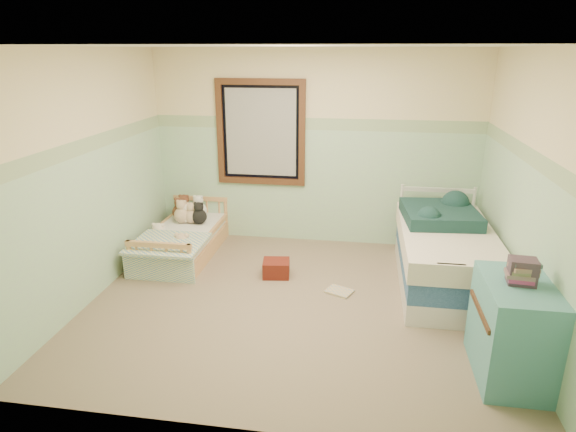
% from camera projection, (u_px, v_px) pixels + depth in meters
% --- Properties ---
extents(floor, '(4.20, 3.60, 0.02)m').
position_uv_depth(floor, '(295.00, 304.00, 5.03)').
color(floor, '#71634C').
rests_on(floor, ground).
extents(ceiling, '(4.20, 3.60, 0.02)m').
position_uv_depth(ceiling, '(296.00, 45.00, 4.21)').
color(ceiling, silver).
rests_on(ceiling, wall_back).
extents(wall_back, '(4.20, 0.04, 2.50)m').
position_uv_depth(wall_back, '(315.00, 149.00, 6.31)').
color(wall_back, beige).
rests_on(wall_back, floor).
extents(wall_front, '(4.20, 0.04, 2.50)m').
position_uv_depth(wall_front, '(253.00, 264.00, 2.94)').
color(wall_front, beige).
rests_on(wall_front, floor).
extents(wall_left, '(0.04, 3.60, 2.50)m').
position_uv_depth(wall_left, '(89.00, 177.00, 4.93)').
color(wall_left, beige).
rests_on(wall_left, floor).
extents(wall_right, '(0.04, 3.60, 2.50)m').
position_uv_depth(wall_right, '(530.00, 195.00, 4.32)').
color(wall_right, beige).
rests_on(wall_right, floor).
extents(wainscot_mint, '(4.20, 0.01, 1.50)m').
position_uv_depth(wainscot_mint, '(314.00, 187.00, 6.45)').
color(wainscot_mint, '#99B9A4').
rests_on(wainscot_mint, floor).
extents(border_strip, '(4.20, 0.01, 0.15)m').
position_uv_depth(border_strip, '(315.00, 124.00, 6.19)').
color(border_strip, '#487E55').
rests_on(border_strip, wall_back).
extents(window_frame, '(1.16, 0.06, 1.36)m').
position_uv_depth(window_frame, '(261.00, 133.00, 6.31)').
color(window_frame, '#3B2313').
rests_on(window_frame, wall_back).
extents(window_blinds, '(0.92, 0.01, 1.12)m').
position_uv_depth(window_blinds, '(261.00, 133.00, 6.31)').
color(window_blinds, '#B2B1AD').
rests_on(window_blinds, window_frame).
extents(toddler_bed_frame, '(0.77, 1.54, 0.20)m').
position_uv_depth(toddler_bed_frame, '(184.00, 247.00, 6.21)').
color(toddler_bed_frame, '#A8814E').
rests_on(toddler_bed_frame, floor).
extents(toddler_mattress, '(0.70, 1.47, 0.12)m').
position_uv_depth(toddler_mattress, '(183.00, 235.00, 6.15)').
color(toddler_mattress, white).
rests_on(toddler_mattress, toddler_bed_frame).
extents(patchwork_quilt, '(0.83, 0.77, 0.03)m').
position_uv_depth(patchwork_quilt, '(168.00, 244.00, 5.68)').
color(patchwork_quilt, '#598BB5').
rests_on(patchwork_quilt, toddler_mattress).
extents(plush_bed_brown, '(0.21, 0.21, 0.21)m').
position_uv_depth(plush_bed_brown, '(185.00, 210.00, 6.59)').
color(plush_bed_brown, brown).
rests_on(plush_bed_brown, toddler_mattress).
extents(plush_bed_white, '(0.21, 0.21, 0.21)m').
position_uv_depth(plush_bed_white, '(199.00, 210.00, 6.56)').
color(plush_bed_white, silver).
rests_on(plush_bed_white, toddler_mattress).
extents(plush_bed_tan, '(0.21, 0.21, 0.21)m').
position_uv_depth(plush_bed_tan, '(182.00, 215.00, 6.38)').
color(plush_bed_tan, '#CDAC8A').
rests_on(plush_bed_tan, toddler_mattress).
extents(plush_bed_dark, '(0.20, 0.20, 0.20)m').
position_uv_depth(plush_bed_dark, '(199.00, 216.00, 6.35)').
color(plush_bed_dark, black).
rests_on(plush_bed_dark, toddler_mattress).
extents(plush_floor_cream, '(0.26, 0.26, 0.26)m').
position_uv_depth(plush_floor_cream, '(160.00, 242.00, 6.28)').
color(plush_floor_cream, '#F5E5D0').
rests_on(plush_floor_cream, floor).
extents(plush_floor_tan, '(0.27, 0.27, 0.27)m').
position_uv_depth(plush_floor_tan, '(183.00, 254.00, 5.91)').
color(plush_floor_tan, '#CDAC8A').
rests_on(plush_floor_tan, floor).
extents(twin_bed_frame, '(0.92, 1.84, 0.22)m').
position_uv_depth(twin_bed_frame, '(443.00, 277.00, 5.36)').
color(twin_bed_frame, silver).
rests_on(twin_bed_frame, floor).
extents(twin_boxspring, '(0.92, 1.84, 0.22)m').
position_uv_depth(twin_boxspring, '(445.00, 258.00, 5.29)').
color(twin_boxspring, navy).
rests_on(twin_boxspring, twin_bed_frame).
extents(twin_mattress, '(0.95, 1.87, 0.22)m').
position_uv_depth(twin_mattress, '(447.00, 239.00, 5.22)').
color(twin_mattress, silver).
rests_on(twin_mattress, twin_boxspring).
extents(teal_blanket, '(0.85, 0.89, 0.14)m').
position_uv_depth(teal_blanket, '(440.00, 214.00, 5.45)').
color(teal_blanket, '#143130').
rests_on(teal_blanket, twin_mattress).
extents(dresser, '(0.50, 0.81, 0.81)m').
position_uv_depth(dresser, '(512.00, 330.00, 3.80)').
color(dresser, teal).
rests_on(dresser, floor).
extents(book_stack, '(0.21, 0.17, 0.20)m').
position_uv_depth(book_stack, '(522.00, 271.00, 3.65)').
color(book_stack, brown).
rests_on(book_stack, dresser).
extents(red_pillow, '(0.33, 0.30, 0.19)m').
position_uv_depth(red_pillow, '(276.00, 268.00, 5.60)').
color(red_pillow, maroon).
rests_on(red_pillow, floor).
extents(floor_book, '(0.33, 0.30, 0.02)m').
position_uv_depth(floor_book, '(339.00, 291.00, 5.24)').
color(floor_book, '#F8B741').
rests_on(floor_book, floor).
extents(extra_plush_0, '(0.19, 0.19, 0.19)m').
position_uv_depth(extra_plush_0, '(185.00, 216.00, 6.39)').
color(extra_plush_0, '#F5E5D0').
rests_on(extra_plush_0, toddler_mattress).
extents(extra_plush_1, '(0.19, 0.19, 0.19)m').
position_uv_depth(extra_plush_1, '(191.00, 216.00, 6.37)').
color(extra_plush_1, '#CDAC8A').
rests_on(extra_plush_1, toddler_mattress).
extents(extra_plush_2, '(0.20, 0.20, 0.20)m').
position_uv_depth(extra_plush_2, '(180.00, 212.00, 6.52)').
color(extra_plush_2, brown).
rests_on(extra_plush_2, toddler_mattress).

